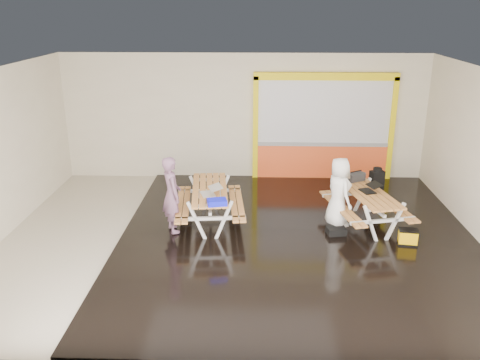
{
  "coord_description": "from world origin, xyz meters",
  "views": [
    {
      "loc": [
        0.35,
        -9.72,
        4.73
      ],
      "look_at": [
        0.0,
        0.9,
        1.0
      ],
      "focal_mm": 37.68,
      "sensor_mm": 36.0,
      "label": 1
    }
  ],
  "objects_px": {
    "backpack": "(377,179)",
    "picnic_table_right": "(367,200)",
    "toolbox": "(356,177)",
    "fluke_bag": "(408,237)",
    "blue_pouch": "(217,202)",
    "laptop_right": "(370,189)",
    "dark_case": "(336,231)",
    "picnic_table_left": "(210,197)",
    "person_left": "(172,194)",
    "laptop_left": "(211,192)",
    "person_right": "(339,192)"
  },
  "relations": [
    {
      "from": "laptop_right",
      "to": "dark_case",
      "type": "height_order",
      "value": "laptop_right"
    },
    {
      "from": "dark_case",
      "to": "fluke_bag",
      "type": "relative_size",
      "value": 0.95
    },
    {
      "from": "toolbox",
      "to": "dark_case",
      "type": "height_order",
      "value": "toolbox"
    },
    {
      "from": "laptop_left",
      "to": "blue_pouch",
      "type": "distance_m",
      "value": 0.62
    },
    {
      "from": "toolbox",
      "to": "fluke_bag",
      "type": "distance_m",
      "value": 1.99
    },
    {
      "from": "picnic_table_left",
      "to": "blue_pouch",
      "type": "height_order",
      "value": "blue_pouch"
    },
    {
      "from": "toolbox",
      "to": "laptop_right",
      "type": "bearing_deg",
      "value": -75.39
    },
    {
      "from": "backpack",
      "to": "laptop_right",
      "type": "bearing_deg",
      "value": -110.33
    },
    {
      "from": "picnic_table_right",
      "to": "dark_case",
      "type": "bearing_deg",
      "value": -144.58
    },
    {
      "from": "picnic_table_right",
      "to": "laptop_right",
      "type": "bearing_deg",
      "value": 23.45
    },
    {
      "from": "picnic_table_left",
      "to": "person_right",
      "type": "height_order",
      "value": "person_right"
    },
    {
      "from": "picnic_table_right",
      "to": "person_left",
      "type": "xyz_separation_m",
      "value": [
        -4.23,
        -0.48,
        0.26
      ]
    },
    {
      "from": "toolbox",
      "to": "backpack",
      "type": "relative_size",
      "value": 0.87
    },
    {
      "from": "blue_pouch",
      "to": "fluke_bag",
      "type": "bearing_deg",
      "value": -0.41
    },
    {
      "from": "person_left",
      "to": "laptop_left",
      "type": "relative_size",
      "value": 3.11
    },
    {
      "from": "picnic_table_left",
      "to": "laptop_right",
      "type": "bearing_deg",
      "value": 0.07
    },
    {
      "from": "picnic_table_right",
      "to": "person_left",
      "type": "distance_m",
      "value": 4.27
    },
    {
      "from": "toolbox",
      "to": "backpack",
      "type": "bearing_deg",
      "value": 33.68
    },
    {
      "from": "person_left",
      "to": "person_right",
      "type": "height_order",
      "value": "person_left"
    },
    {
      "from": "picnic_table_left",
      "to": "laptop_right",
      "type": "distance_m",
      "value": 3.53
    },
    {
      "from": "laptop_right",
      "to": "blue_pouch",
      "type": "height_order",
      "value": "laptop_right"
    },
    {
      "from": "backpack",
      "to": "picnic_table_left",
      "type": "bearing_deg",
      "value": -164.47
    },
    {
      "from": "toolbox",
      "to": "dark_case",
      "type": "relative_size",
      "value": 1.19
    },
    {
      "from": "laptop_left",
      "to": "dark_case",
      "type": "height_order",
      "value": "laptop_left"
    },
    {
      "from": "blue_pouch",
      "to": "backpack",
      "type": "height_order",
      "value": "backpack"
    },
    {
      "from": "person_left",
      "to": "toolbox",
      "type": "relative_size",
      "value": 3.58
    },
    {
      "from": "blue_pouch",
      "to": "backpack",
      "type": "xyz_separation_m",
      "value": [
        3.69,
        2.03,
        -0.16
      ]
    },
    {
      "from": "picnic_table_left",
      "to": "person_left",
      "type": "distance_m",
      "value": 0.94
    },
    {
      "from": "dark_case",
      "to": "laptop_left",
      "type": "bearing_deg",
      "value": 176.33
    },
    {
      "from": "backpack",
      "to": "fluke_bag",
      "type": "bearing_deg",
      "value": -83.72
    },
    {
      "from": "picnic_table_left",
      "to": "blue_pouch",
      "type": "distance_m",
      "value": 1.0
    },
    {
      "from": "person_right",
      "to": "dark_case",
      "type": "height_order",
      "value": "person_right"
    },
    {
      "from": "fluke_bag",
      "to": "laptop_right",
      "type": "bearing_deg",
      "value": 122.93
    },
    {
      "from": "toolbox",
      "to": "fluke_bag",
      "type": "relative_size",
      "value": 1.12
    },
    {
      "from": "backpack",
      "to": "dark_case",
      "type": "xyz_separation_m",
      "value": [
        -1.16,
        -1.61,
        -0.64
      ]
    },
    {
      "from": "laptop_right",
      "to": "blue_pouch",
      "type": "relative_size",
      "value": 1.33
    },
    {
      "from": "blue_pouch",
      "to": "person_left",
      "type": "bearing_deg",
      "value": 156.12
    },
    {
      "from": "laptop_right",
      "to": "person_right",
      "type": "bearing_deg",
      "value": -166.63
    },
    {
      "from": "toolbox",
      "to": "fluke_bag",
      "type": "height_order",
      "value": "toolbox"
    },
    {
      "from": "person_left",
      "to": "backpack",
      "type": "distance_m",
      "value": 4.95
    },
    {
      "from": "picnic_table_left",
      "to": "person_left",
      "type": "bearing_deg",
      "value": -146.87
    },
    {
      "from": "person_left",
      "to": "blue_pouch",
      "type": "xyz_separation_m",
      "value": [
        1.0,
        -0.44,
        0.02
      ]
    },
    {
      "from": "blue_pouch",
      "to": "backpack",
      "type": "distance_m",
      "value": 4.21
    },
    {
      "from": "blue_pouch",
      "to": "toolbox",
      "type": "distance_m",
      "value": 3.51
    },
    {
      "from": "backpack",
      "to": "picnic_table_right",
      "type": "bearing_deg",
      "value": -112.16
    },
    {
      "from": "person_left",
      "to": "picnic_table_right",
      "type": "bearing_deg",
      "value": -108.47
    },
    {
      "from": "dark_case",
      "to": "fluke_bag",
      "type": "bearing_deg",
      "value": -17.68
    },
    {
      "from": "picnic_table_left",
      "to": "laptop_right",
      "type": "relative_size",
      "value": 4.48
    },
    {
      "from": "picnic_table_right",
      "to": "blue_pouch",
      "type": "xyz_separation_m",
      "value": [
        -3.24,
        -0.92,
        0.28
      ]
    },
    {
      "from": "picnic_table_right",
      "to": "fluke_bag",
      "type": "relative_size",
      "value": 5.74
    }
  ]
}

